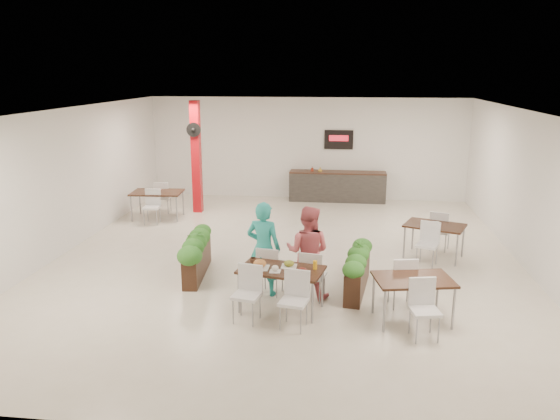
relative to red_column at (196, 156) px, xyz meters
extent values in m
plane|color=beige|center=(3.00, -3.79, -1.64)|extent=(12.00, 12.00, 0.00)
cube|color=white|center=(3.00, 2.21, -0.04)|extent=(10.00, 0.10, 3.20)
cube|color=white|center=(3.00, -9.79, -0.04)|extent=(10.00, 0.10, 3.20)
cube|color=white|center=(-2.00, -3.79, -0.04)|extent=(0.10, 12.00, 3.20)
cube|color=white|center=(8.00, -3.79, -0.04)|extent=(0.10, 12.00, 3.20)
cube|color=white|center=(3.00, -3.79, 1.56)|extent=(10.00, 12.00, 0.04)
cube|color=#B60C14|center=(0.00, 0.01, -0.04)|extent=(0.25, 0.25, 3.20)
cylinder|color=black|center=(0.00, -0.17, 0.76)|extent=(0.40, 0.06, 0.40)
sphere|color=black|center=(0.00, -0.21, 0.76)|extent=(0.12, 0.12, 0.12)
cube|color=#282624|center=(4.00, 1.86, -1.19)|extent=(3.00, 0.60, 0.90)
cube|color=black|center=(4.00, 1.86, -0.72)|extent=(3.00, 0.62, 0.04)
cube|color=black|center=(4.00, 2.17, 0.26)|extent=(0.90, 0.04, 0.60)
cube|color=red|center=(4.00, 2.14, 0.31)|extent=(0.60, 0.02, 0.18)
imported|color=maroon|center=(3.20, 1.86, -0.61)|extent=(0.09, 0.09, 0.19)
imported|color=gold|center=(3.45, 1.86, -0.62)|extent=(0.13, 0.13, 0.17)
cube|color=black|center=(3.21, -6.41, -0.91)|extent=(1.53, 1.06, 0.04)
cylinder|color=gray|center=(2.52, -6.62, -1.29)|extent=(0.04, 0.04, 0.71)
cylinder|color=gray|center=(3.77, -6.87, -1.29)|extent=(0.04, 0.04, 0.71)
cylinder|color=gray|center=(2.65, -5.95, -1.29)|extent=(0.04, 0.04, 0.71)
cylinder|color=gray|center=(3.90, -6.20, -1.29)|extent=(0.04, 0.04, 0.71)
cube|color=white|center=(2.93, -5.74, -1.19)|extent=(0.49, 0.49, 0.05)
cube|color=white|center=(2.90, -5.93, -0.94)|extent=(0.42, 0.12, 0.45)
cylinder|color=gray|center=(3.13, -5.61, -1.43)|extent=(0.02, 0.02, 0.43)
cylinder|color=gray|center=(2.80, -5.54, -1.43)|extent=(0.02, 0.02, 0.43)
cylinder|color=gray|center=(3.07, -5.94, -1.43)|extent=(0.02, 0.02, 0.43)
cylinder|color=gray|center=(2.73, -5.88, -1.43)|extent=(0.02, 0.02, 0.43)
cube|color=white|center=(3.72, -5.90, -1.19)|extent=(0.49, 0.49, 0.05)
cube|color=white|center=(3.68, -6.09, -0.94)|extent=(0.42, 0.12, 0.45)
cylinder|color=gray|center=(3.92, -5.77, -1.43)|extent=(0.02, 0.02, 0.43)
cylinder|color=gray|center=(3.58, -5.70, -1.43)|extent=(0.02, 0.02, 0.43)
cylinder|color=gray|center=(3.85, -6.10, -1.43)|extent=(0.02, 0.02, 0.43)
cylinder|color=gray|center=(3.52, -6.03, -1.43)|extent=(0.02, 0.02, 0.43)
cube|color=white|center=(2.70, -6.92, -1.19)|extent=(0.49, 0.49, 0.05)
cube|color=white|center=(2.74, -6.73, -0.94)|extent=(0.42, 0.12, 0.45)
cylinder|color=gray|center=(2.50, -7.05, -1.43)|extent=(0.02, 0.02, 0.43)
cylinder|color=gray|center=(2.83, -7.12, -1.43)|extent=(0.02, 0.02, 0.43)
cylinder|color=gray|center=(2.57, -6.72, -1.43)|extent=(0.02, 0.02, 0.43)
cylinder|color=gray|center=(2.90, -6.79, -1.43)|extent=(0.02, 0.02, 0.43)
cube|color=white|center=(3.48, -7.08, -1.19)|extent=(0.49, 0.49, 0.05)
cube|color=white|center=(3.52, -6.89, -0.94)|extent=(0.42, 0.12, 0.45)
cylinder|color=gray|center=(3.28, -7.21, -1.43)|extent=(0.02, 0.02, 0.43)
cylinder|color=gray|center=(3.62, -7.28, -1.43)|extent=(0.02, 0.02, 0.43)
cylinder|color=gray|center=(3.35, -6.88, -1.43)|extent=(0.02, 0.02, 0.43)
cylinder|color=gray|center=(3.68, -6.94, -1.43)|extent=(0.02, 0.02, 0.43)
cube|color=white|center=(2.85, -6.44, -0.89)|extent=(0.35, 0.35, 0.01)
ellipsoid|color=#9B5826|center=(2.85, -6.44, -0.81)|extent=(0.22, 0.22, 0.13)
cube|color=white|center=(3.33, -6.31, -0.89)|extent=(0.31, 0.31, 0.01)
ellipsoid|color=gold|center=(3.33, -6.31, -0.82)|extent=(0.18, 0.18, 0.11)
cube|color=white|center=(3.58, -6.61, -0.89)|extent=(0.31, 0.31, 0.01)
ellipsoid|color=#44130D|center=(3.58, -6.61, -0.83)|extent=(0.16, 0.16, 0.10)
cube|color=white|center=(3.13, -6.58, -0.89)|extent=(0.21, 0.21, 0.01)
ellipsoid|color=white|center=(3.13, -6.58, -0.84)|extent=(0.12, 0.12, 0.07)
cylinder|color=yellow|center=(3.78, -6.37, -0.82)|extent=(0.07, 0.07, 0.15)
imported|color=#4F3122|center=(2.69, -6.21, -0.84)|extent=(0.12, 0.12, 0.10)
imported|color=teal|center=(2.81, -5.76, -0.77)|extent=(0.71, 0.53, 1.75)
imported|color=#D45E67|center=(3.61, -5.76, -0.80)|extent=(0.93, 0.79, 1.69)
cube|color=black|center=(1.34, -4.99, -1.36)|extent=(0.43, 1.73, 0.57)
ellipsoid|color=#1C631F|center=(1.40, -5.69, -0.95)|extent=(0.40, 0.40, 0.32)
ellipsoid|color=#1C631F|center=(1.37, -5.34, -0.95)|extent=(0.40, 0.40, 0.32)
ellipsoid|color=#1C631F|center=(1.34, -4.99, -0.95)|extent=(0.40, 0.40, 0.32)
ellipsoid|color=#1C631F|center=(1.31, -4.64, -0.95)|extent=(0.40, 0.40, 0.32)
ellipsoid|color=#1C631F|center=(1.28, -4.29, -0.95)|extent=(0.40, 0.40, 0.32)
imported|color=#1C631F|center=(1.34, -4.99, -0.89)|extent=(0.33, 0.29, 0.37)
cube|color=black|center=(4.52, -5.38, -1.35)|extent=(0.51, 1.77, 0.58)
ellipsoid|color=#1C631F|center=(4.43, -6.10, -0.94)|extent=(0.40, 0.40, 0.32)
ellipsoid|color=#1C631F|center=(4.47, -5.74, -0.94)|extent=(0.40, 0.40, 0.32)
ellipsoid|color=#1C631F|center=(4.52, -5.38, -0.94)|extent=(0.40, 0.40, 0.32)
ellipsoid|color=#1C631F|center=(4.57, -5.02, -0.94)|extent=(0.40, 0.40, 0.32)
ellipsoid|color=#1C631F|center=(4.61, -4.66, -0.94)|extent=(0.40, 0.40, 0.32)
imported|color=#1C631F|center=(4.52, -5.38, -0.87)|extent=(0.21, 0.21, 0.38)
cube|color=black|center=(-0.93, -0.81, -0.91)|extent=(1.43, 1.01, 0.04)
cylinder|color=gray|center=(-1.52, -1.25, -1.29)|extent=(0.04, 0.04, 0.71)
cylinder|color=gray|center=(-0.28, -1.16, -1.29)|extent=(0.04, 0.04, 0.71)
cylinder|color=gray|center=(-1.58, -0.46, -1.29)|extent=(0.04, 0.04, 0.71)
cylinder|color=gray|center=(-0.33, -0.37, -1.29)|extent=(0.04, 0.04, 0.71)
cube|color=white|center=(-0.97, -0.21, -1.19)|extent=(0.45, 0.45, 0.05)
cube|color=white|center=(-0.96, -0.40, -0.94)|extent=(0.42, 0.07, 0.45)
cylinder|color=gray|center=(-0.81, -0.03, -1.43)|extent=(0.02, 0.02, 0.43)
cylinder|color=gray|center=(-1.15, -0.06, -1.43)|extent=(0.02, 0.02, 0.43)
cylinder|color=gray|center=(-0.79, -0.37, -1.43)|extent=(0.02, 0.02, 0.43)
cylinder|color=gray|center=(-1.13, -0.39, -1.43)|extent=(0.02, 0.02, 0.43)
cube|color=white|center=(-0.88, -1.41, -1.19)|extent=(0.45, 0.45, 0.05)
cube|color=white|center=(-0.90, -1.22, -0.94)|extent=(0.42, 0.07, 0.45)
cylinder|color=gray|center=(-1.04, -1.59, -1.43)|extent=(0.02, 0.02, 0.43)
cylinder|color=gray|center=(-0.70, -1.57, -1.43)|extent=(0.02, 0.02, 0.43)
cylinder|color=gray|center=(-1.06, -1.25, -1.43)|extent=(0.02, 0.02, 0.43)
cylinder|color=gray|center=(-0.73, -1.23, -1.43)|extent=(0.02, 0.02, 0.43)
imported|color=white|center=(-0.93, -0.81, -0.87)|extent=(0.22, 0.22, 0.05)
cube|color=black|center=(6.21, -3.31, -0.91)|extent=(1.45, 1.22, 0.04)
cylinder|color=gray|center=(5.56, -3.43, -1.29)|extent=(0.04, 0.04, 0.71)
cylinder|color=gray|center=(6.60, -3.84, -1.29)|extent=(0.04, 0.04, 0.71)
cylinder|color=gray|center=(5.82, -2.77, -1.29)|extent=(0.04, 0.04, 0.71)
cylinder|color=gray|center=(6.85, -3.18, -1.29)|extent=(0.04, 0.04, 0.71)
cube|color=white|center=(6.43, -2.75, -1.19)|extent=(0.54, 0.54, 0.05)
cube|color=white|center=(6.36, -2.92, -0.94)|extent=(0.41, 0.19, 0.45)
cylinder|color=gray|center=(6.65, -2.65, -1.43)|extent=(0.02, 0.02, 0.43)
cylinder|color=gray|center=(6.33, -2.53, -1.43)|extent=(0.02, 0.02, 0.43)
cylinder|color=gray|center=(6.52, -2.97, -1.43)|extent=(0.02, 0.02, 0.43)
cylinder|color=gray|center=(6.21, -2.84, -1.43)|extent=(0.02, 0.02, 0.43)
cube|color=white|center=(5.99, -3.86, -1.19)|extent=(0.54, 0.54, 0.05)
cube|color=white|center=(6.06, -3.69, -0.94)|extent=(0.41, 0.19, 0.45)
cylinder|color=gray|center=(5.77, -3.96, -1.43)|extent=(0.02, 0.02, 0.43)
cylinder|color=gray|center=(6.09, -4.08, -1.43)|extent=(0.02, 0.02, 0.43)
cylinder|color=gray|center=(5.89, -3.64, -1.43)|extent=(0.02, 0.02, 0.43)
cylinder|color=gray|center=(6.21, -3.77, -1.43)|extent=(0.02, 0.02, 0.43)
imported|color=white|center=(6.21, -3.31, -0.87)|extent=(0.22, 0.22, 0.05)
cube|color=black|center=(5.38, -6.59, -0.91)|extent=(1.37, 1.05, 0.04)
cylinder|color=gray|center=(4.91, -7.05, -1.29)|extent=(0.04, 0.04, 0.71)
cylinder|color=gray|center=(5.99, -6.82, -1.29)|extent=(0.04, 0.04, 0.71)
cylinder|color=gray|center=(4.77, -6.36, -1.29)|extent=(0.04, 0.04, 0.71)
cylinder|color=gray|center=(5.86, -6.14, -1.29)|extent=(0.04, 0.04, 0.71)
cube|color=white|center=(5.26, -6.00, -1.19)|extent=(0.50, 0.50, 0.05)
cube|color=white|center=(5.30, -6.19, -0.94)|extent=(0.42, 0.12, 0.45)
cylinder|color=gray|center=(5.39, -5.80, -1.43)|extent=(0.02, 0.02, 0.43)
cylinder|color=gray|center=(5.06, -5.87, -1.43)|extent=(0.02, 0.02, 0.43)
cylinder|color=gray|center=(5.46, -6.14, -1.43)|extent=(0.02, 0.02, 0.43)
cylinder|color=gray|center=(5.13, -6.21, -1.43)|extent=(0.02, 0.02, 0.43)
cube|color=white|center=(5.50, -7.18, -1.19)|extent=(0.50, 0.50, 0.05)
cube|color=white|center=(5.46, -6.99, -0.94)|extent=(0.42, 0.12, 0.45)
cylinder|color=gray|center=(5.37, -7.38, -1.43)|extent=(0.02, 0.02, 0.43)
cylinder|color=gray|center=(5.70, -7.31, -1.43)|extent=(0.02, 0.02, 0.43)
cylinder|color=gray|center=(5.30, -7.05, -1.43)|extent=(0.02, 0.02, 0.43)
cylinder|color=gray|center=(5.63, -6.98, -1.43)|extent=(0.02, 0.02, 0.43)
camera|label=1|loc=(4.24, -15.03, 2.35)|focal=35.00mm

